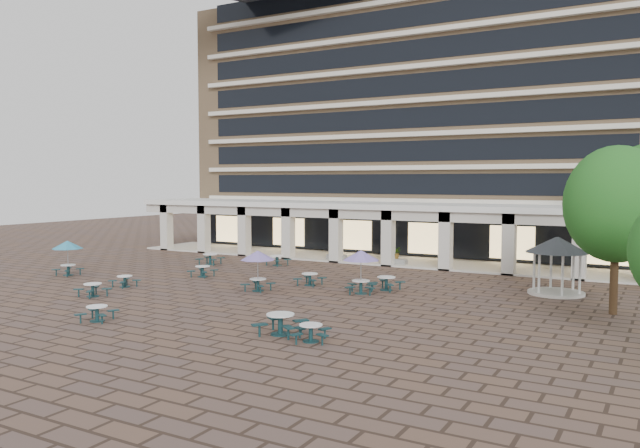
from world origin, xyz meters
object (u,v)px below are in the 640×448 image
at_px(picnic_table_0, 125,280).
at_px(picnic_table_1, 97,312).
at_px(picnic_table_2, 280,322).
at_px(planter_left, 337,254).
at_px(gazebo, 557,251).
at_px(planter_right, 396,257).

height_order(picnic_table_0, picnic_table_1, picnic_table_1).
distance_m(picnic_table_2, planter_left, 22.68).
relative_size(picnic_table_0, picnic_table_2, 0.77).
relative_size(picnic_table_1, planter_left, 1.21).
height_order(picnic_table_1, picnic_table_2, picnic_table_2).
bearing_deg(picnic_table_2, gazebo, 52.82).
bearing_deg(picnic_table_2, picnic_table_1, -175.24).
height_order(planter_left, planter_right, planter_right).
xyz_separation_m(picnic_table_1, planter_right, (4.40, 22.90, 0.18)).
bearing_deg(planter_left, picnic_table_2, -67.49).
distance_m(picnic_table_0, picnic_table_1, 8.84).
bearing_deg(picnic_table_1, gazebo, 24.93).
bearing_deg(planter_left, picnic_table_1, -88.82).
height_order(picnic_table_0, picnic_table_2, picnic_table_2).
xyz_separation_m(picnic_table_2, planter_left, (-8.68, 20.95, 0.04)).
bearing_deg(picnic_table_1, picnic_table_0, 108.77).
relative_size(planter_left, planter_right, 1.00).
distance_m(planter_left, planter_right, 4.87).
bearing_deg(picnic_table_0, picnic_table_2, -11.20).
distance_m(picnic_table_0, gazebo, 24.05).
distance_m(gazebo, planter_left, 17.91).
bearing_deg(picnic_table_0, planter_left, 80.37).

